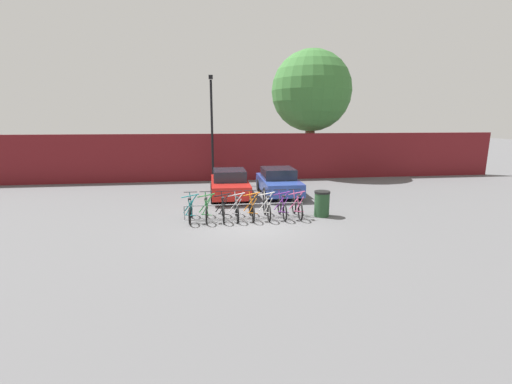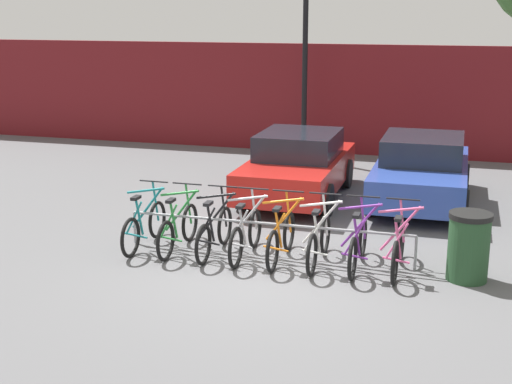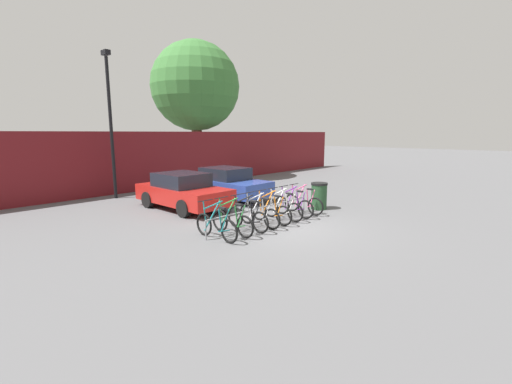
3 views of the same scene
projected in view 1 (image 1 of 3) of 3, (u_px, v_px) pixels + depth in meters
The scene contains 16 objects.
ground_plane at pixel (251, 222), 13.02m from camera, with size 120.00×120.00×0.00m, color #59595B.
hoarding_wall at pixel (234, 157), 21.93m from camera, with size 36.00×0.16×2.99m, color maroon.
bike_rack at pixel (244, 206), 13.55m from camera, with size 4.75×0.04×0.57m.
bicycle_teal at pixel (190, 211), 13.16m from camera, with size 0.68×1.71×1.05m.
bicycle_green at pixel (206, 211), 13.24m from camera, with size 0.68×1.71×1.05m.
bicycle_black at pixel (223, 210), 13.32m from camera, with size 0.68×1.71×1.05m.
bicycle_silver at pixel (237, 210), 13.39m from camera, with size 0.68×1.71×1.05m.
bicycle_orange at pixel (252, 209), 13.46m from camera, with size 0.68×1.71×1.05m.
bicycle_white at pixel (267, 209), 13.54m from camera, with size 0.68×1.71×1.05m.
bicycle_purple at pixel (282, 208), 13.62m from camera, with size 0.68×1.71×1.05m.
bicycle_pink at pixel (297, 208), 13.70m from camera, with size 0.68×1.71×1.05m.
car_red at pixel (230, 184), 17.13m from camera, with size 1.91×4.08×1.40m.
car_blue at pixel (278, 182), 17.70m from camera, with size 1.91×4.07×1.40m.
lamp_post at pixel (212, 125), 20.37m from camera, with size 0.24×0.44×6.37m.
trash_bin at pixel (322, 204), 13.77m from camera, with size 0.63×0.63×1.03m.
tree_behind_hoarding at pixel (311, 92), 23.51m from camera, with size 5.49×5.49×8.54m.
Camera 1 is at (-1.44, -12.42, 3.80)m, focal length 24.00 mm.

